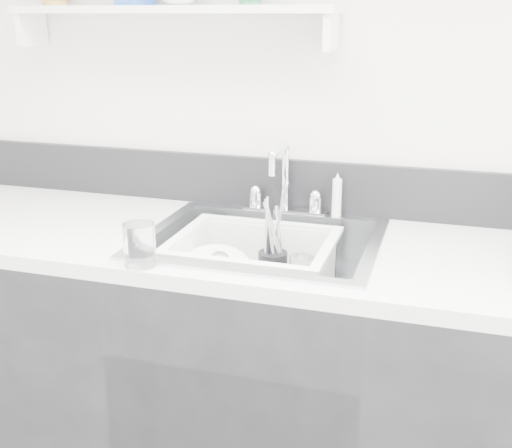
% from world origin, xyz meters
% --- Properties ---
extents(counter_run, '(3.20, 0.62, 0.92)m').
position_xyz_m(counter_run, '(0.00, 1.19, 0.46)').
color(counter_run, black).
rests_on(counter_run, ground).
extents(backsplash, '(3.20, 0.02, 0.16)m').
position_xyz_m(backsplash, '(0.00, 1.49, 1.00)').
color(backsplash, black).
rests_on(backsplash, counter_run).
extents(sink, '(0.64, 0.52, 0.20)m').
position_xyz_m(sink, '(0.00, 1.19, 0.83)').
color(sink, silver).
rests_on(sink, counter_run).
extents(faucet, '(0.26, 0.18, 0.23)m').
position_xyz_m(faucet, '(0.00, 1.44, 0.98)').
color(faucet, silver).
rests_on(faucet, counter_run).
extents(side_sprayer, '(0.03, 0.03, 0.14)m').
position_xyz_m(side_sprayer, '(0.16, 1.44, 0.99)').
color(side_sprayer, white).
rests_on(side_sprayer, counter_run).
extents(wall_shelf, '(1.00, 0.16, 0.12)m').
position_xyz_m(wall_shelf, '(-0.35, 1.42, 1.51)').
color(wall_shelf, silver).
rests_on(wall_shelf, room_shell).
extents(wash_tub, '(0.54, 0.49, 0.17)m').
position_xyz_m(wash_tub, '(-0.02, 1.18, 0.84)').
color(wash_tub, white).
rests_on(wash_tub, sink).
extents(plate_stack, '(0.26, 0.26, 0.10)m').
position_xyz_m(plate_stack, '(-0.12, 1.15, 0.79)').
color(plate_stack, white).
rests_on(plate_stack, wash_tub).
extents(utensil_cup, '(0.08, 0.08, 0.28)m').
position_xyz_m(utensil_cup, '(0.02, 1.23, 0.83)').
color(utensil_cup, black).
rests_on(utensil_cup, wash_tub).
extents(ladle, '(0.30, 0.25, 0.08)m').
position_xyz_m(ladle, '(-0.07, 1.16, 0.81)').
color(ladle, silver).
rests_on(ladle, wash_tub).
extents(tumbler_in_tub, '(0.07, 0.07, 0.10)m').
position_xyz_m(tumbler_in_tub, '(0.11, 1.23, 0.82)').
color(tumbler_in_tub, white).
rests_on(tumbler_in_tub, wash_tub).
extents(tumbler_counter, '(0.10, 0.10, 0.11)m').
position_xyz_m(tumbler_counter, '(-0.23, 0.92, 0.97)').
color(tumbler_counter, white).
rests_on(tumbler_counter, counter_run).
extents(bowl_small, '(0.12, 0.12, 0.03)m').
position_xyz_m(bowl_small, '(0.09, 1.13, 0.78)').
color(bowl_small, white).
rests_on(bowl_small, wash_tub).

